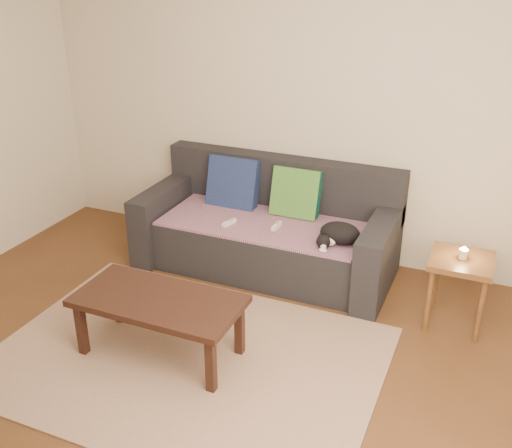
% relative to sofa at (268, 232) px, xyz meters
% --- Properties ---
extents(ground, '(4.50, 4.50, 0.00)m').
position_rel_sofa_xyz_m(ground, '(0.00, -1.57, -0.31)').
color(ground, brown).
rests_on(ground, ground).
extents(back_wall, '(4.50, 0.04, 2.60)m').
position_rel_sofa_xyz_m(back_wall, '(0.00, 0.43, 0.99)').
color(back_wall, beige).
rests_on(back_wall, ground).
extents(sofa, '(2.10, 0.94, 0.87)m').
position_rel_sofa_xyz_m(sofa, '(0.00, 0.00, 0.00)').
color(sofa, '#232328').
rests_on(sofa, ground).
extents(throw_blanket, '(1.66, 0.74, 0.02)m').
position_rel_sofa_xyz_m(throw_blanket, '(0.00, -0.09, 0.12)').
color(throw_blanket, '#45274A').
rests_on(throw_blanket, sofa).
extents(cushion_navy, '(0.45, 0.23, 0.46)m').
position_rel_sofa_xyz_m(cushion_navy, '(-0.40, 0.17, 0.32)').
color(cushion_navy, '#12254D').
rests_on(cushion_navy, throw_blanket).
extents(cushion_green, '(0.40, 0.21, 0.42)m').
position_rel_sofa_xyz_m(cushion_green, '(0.18, 0.17, 0.32)').
color(cushion_green, '#0B4C3D').
rests_on(cushion_green, throw_blanket).
extents(cat, '(0.39, 0.38, 0.16)m').
position_rel_sofa_xyz_m(cat, '(0.66, -0.23, 0.21)').
color(cat, black).
rests_on(cat, throw_blanket).
extents(wii_remote_a, '(0.07, 0.15, 0.03)m').
position_rel_sofa_xyz_m(wii_remote_a, '(-0.24, -0.25, 0.15)').
color(wii_remote_a, white).
rests_on(wii_remote_a, throw_blanket).
extents(wii_remote_b, '(0.04, 0.15, 0.03)m').
position_rel_sofa_xyz_m(wii_remote_b, '(0.13, -0.15, 0.15)').
color(wii_remote_b, white).
rests_on(wii_remote_b, throw_blanket).
extents(side_table, '(0.42, 0.42, 0.53)m').
position_rel_sofa_xyz_m(side_table, '(1.56, -0.29, 0.13)').
color(side_table, brown).
rests_on(side_table, ground).
extents(candle, '(0.06, 0.06, 0.09)m').
position_rel_sofa_xyz_m(candle, '(1.56, -0.29, 0.26)').
color(candle, beige).
rests_on(candle, side_table).
extents(rug, '(2.50, 1.80, 0.01)m').
position_rel_sofa_xyz_m(rug, '(0.00, -1.42, -0.30)').
color(rug, tan).
rests_on(rug, ground).
extents(coffee_table, '(1.08, 0.54, 0.43)m').
position_rel_sofa_xyz_m(coffee_table, '(-0.18, -1.43, 0.07)').
color(coffee_table, black).
rests_on(coffee_table, rug).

